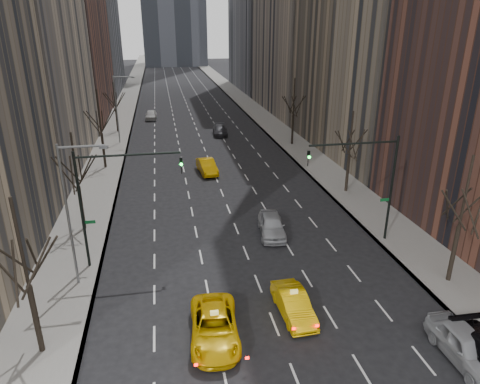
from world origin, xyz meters
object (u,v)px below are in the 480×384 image
silver_sedan_ahead (272,225)px  parked_sedan_silver (466,346)px  taxi_suv (214,326)px  taxi_sedan (293,304)px

silver_sedan_ahead → parked_sedan_silver: same height
taxi_suv → taxi_sedan: (4.62, 1.13, -0.03)m
taxi_suv → silver_sedan_ahead: bearing=66.2°
taxi_suv → taxi_sedan: taxi_suv is taller
taxi_suv → parked_sedan_silver: bearing=-13.3°
taxi_sedan → taxi_suv: bearing=-168.5°
parked_sedan_silver → taxi_suv: bearing=162.3°
silver_sedan_ahead → parked_sedan_silver: size_ratio=1.00×
taxi_sedan → silver_sedan_ahead: size_ratio=0.91×
taxi_suv → parked_sedan_silver: parked_sedan_silver is taller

